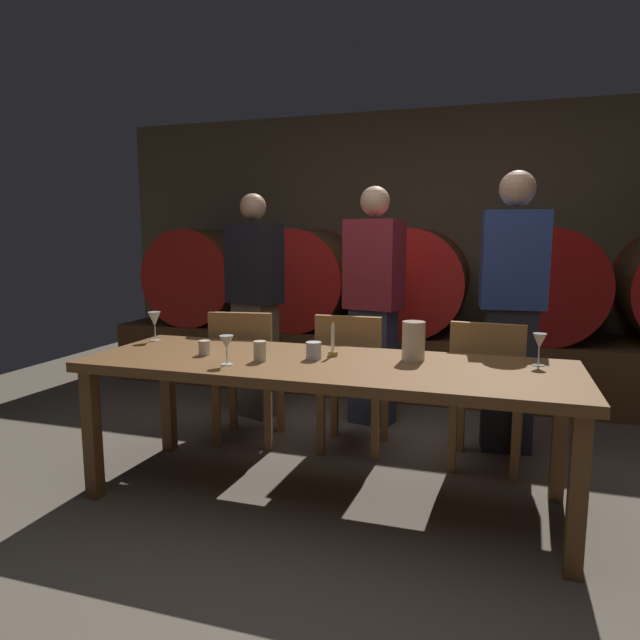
{
  "coord_description": "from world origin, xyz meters",
  "views": [
    {
      "loc": [
        0.65,
        -2.42,
        1.35
      ],
      "look_at": [
        -0.22,
        0.35,
        0.91
      ],
      "focal_mm": 31.49,
      "sensor_mm": 36.0,
      "label": 1
    }
  ],
  "objects_px": {
    "cup_left": "(204,348)",
    "cup_center": "(260,351)",
    "wine_barrel_far_left": "(206,276)",
    "wine_barrel_right": "(544,284)",
    "candle_center": "(333,347)",
    "dining_table": "(325,375)",
    "guest_center": "(374,305)",
    "pitcher": "(414,341)",
    "chair_center": "(352,376)",
    "wine_barrel_center": "(414,281)",
    "guest_left": "(255,305)",
    "chair_left": "(246,370)",
    "wine_glass_right": "(539,342)",
    "chair_right": "(487,388)",
    "wine_glass_left": "(155,320)",
    "wine_barrel_left": "(306,279)",
    "wine_glass_center": "(227,343)",
    "guest_right": "(511,310)",
    "cup_right": "(314,351)"
  },
  "relations": [
    {
      "from": "cup_left",
      "to": "cup_center",
      "type": "xyz_separation_m",
      "value": [
        0.34,
        -0.05,
        0.01
      ]
    },
    {
      "from": "wine_barrel_far_left",
      "to": "wine_barrel_right",
      "type": "relative_size",
      "value": 1.0
    },
    {
      "from": "wine_barrel_right",
      "to": "candle_center",
      "type": "distance_m",
      "value": 2.39
    },
    {
      "from": "dining_table",
      "to": "guest_center",
      "type": "distance_m",
      "value": 1.27
    },
    {
      "from": "wine_barrel_right",
      "to": "pitcher",
      "type": "xyz_separation_m",
      "value": [
        -0.75,
        -2.05,
        -0.14
      ]
    },
    {
      "from": "chair_center",
      "to": "candle_center",
      "type": "distance_m",
      "value": 0.6
    },
    {
      "from": "pitcher",
      "to": "wine_barrel_center",
      "type": "bearing_deg",
      "value": 98.15
    },
    {
      "from": "chair_center",
      "to": "pitcher",
      "type": "height_order",
      "value": "pitcher"
    },
    {
      "from": "guest_left",
      "to": "cup_left",
      "type": "relative_size",
      "value": 21.59
    },
    {
      "from": "wine_barrel_right",
      "to": "chair_left",
      "type": "relative_size",
      "value": 1.02
    },
    {
      "from": "wine_glass_right",
      "to": "wine_barrel_center",
      "type": "bearing_deg",
      "value": 114.15
    },
    {
      "from": "wine_barrel_center",
      "to": "cup_center",
      "type": "distance_m",
      "value": 2.35
    },
    {
      "from": "chair_right",
      "to": "candle_center",
      "type": "height_order",
      "value": "candle_center"
    },
    {
      "from": "wine_barrel_center",
      "to": "wine_glass_left",
      "type": "distance_m",
      "value": 2.35
    },
    {
      "from": "chair_center",
      "to": "guest_left",
      "type": "height_order",
      "value": "guest_left"
    },
    {
      "from": "wine_barrel_left",
      "to": "dining_table",
      "type": "relative_size",
      "value": 0.37
    },
    {
      "from": "wine_barrel_right",
      "to": "candle_center",
      "type": "xyz_separation_m",
      "value": [
        -1.16,
        -2.08,
        -0.18
      ]
    },
    {
      "from": "wine_barrel_far_left",
      "to": "chair_right",
      "type": "xyz_separation_m",
      "value": [
        2.65,
        -1.59,
        -0.47
      ]
    },
    {
      "from": "wine_glass_center",
      "to": "chair_right",
      "type": "bearing_deg",
      "value": 34.56
    },
    {
      "from": "wine_glass_left",
      "to": "chair_center",
      "type": "bearing_deg",
      "value": 21.28
    },
    {
      "from": "wine_barrel_center",
      "to": "chair_left",
      "type": "distance_m",
      "value": 1.88
    },
    {
      "from": "wine_barrel_right",
      "to": "dining_table",
      "type": "distance_m",
      "value": 2.52
    },
    {
      "from": "chair_center",
      "to": "wine_glass_right",
      "type": "relative_size",
      "value": 5.59
    },
    {
      "from": "wine_barrel_far_left",
      "to": "wine_barrel_center",
      "type": "relative_size",
      "value": 1.0
    },
    {
      "from": "chair_left",
      "to": "cup_center",
      "type": "relative_size",
      "value": 8.64
    },
    {
      "from": "guest_right",
      "to": "pitcher",
      "type": "bearing_deg",
      "value": 54.62
    },
    {
      "from": "chair_right",
      "to": "guest_right",
      "type": "bearing_deg",
      "value": -102.66
    },
    {
      "from": "wine_barrel_center",
      "to": "chair_left",
      "type": "relative_size",
      "value": 1.02
    },
    {
      "from": "guest_right",
      "to": "wine_glass_left",
      "type": "distance_m",
      "value": 2.17
    },
    {
      "from": "guest_right",
      "to": "cup_center",
      "type": "distance_m",
      "value": 1.64
    },
    {
      "from": "chair_right",
      "to": "guest_right",
      "type": "height_order",
      "value": "guest_right"
    },
    {
      "from": "chair_left",
      "to": "guest_right",
      "type": "xyz_separation_m",
      "value": [
        1.61,
        0.4,
        0.41
      ]
    },
    {
      "from": "wine_barrel_center",
      "to": "guest_right",
      "type": "bearing_deg",
      "value": -57.34
    },
    {
      "from": "cup_right",
      "to": "wine_glass_right",
      "type": "bearing_deg",
      "value": 10.15
    },
    {
      "from": "wine_barrel_center",
      "to": "cup_right",
      "type": "bearing_deg",
      "value": -95.08
    },
    {
      "from": "chair_right",
      "to": "pitcher",
      "type": "xyz_separation_m",
      "value": [
        -0.36,
        -0.46,
        0.34
      ]
    },
    {
      "from": "guest_left",
      "to": "wine_glass_left",
      "type": "xyz_separation_m",
      "value": [
        -0.23,
        -0.93,
        0.01
      ]
    },
    {
      "from": "wine_barrel_left",
      "to": "wine_glass_right",
      "type": "bearing_deg",
      "value": -46.66
    },
    {
      "from": "cup_left",
      "to": "cup_center",
      "type": "relative_size",
      "value": 0.75
    },
    {
      "from": "wine_barrel_far_left",
      "to": "cup_center",
      "type": "relative_size",
      "value": 8.78
    },
    {
      "from": "chair_right",
      "to": "chair_left",
      "type": "bearing_deg",
      "value": 5.12
    },
    {
      "from": "wine_barrel_left",
      "to": "chair_left",
      "type": "relative_size",
      "value": 1.02
    },
    {
      "from": "wine_glass_left",
      "to": "cup_right",
      "type": "relative_size",
      "value": 1.97
    },
    {
      "from": "wine_glass_left",
      "to": "wine_glass_right",
      "type": "relative_size",
      "value": 1.11
    },
    {
      "from": "guest_left",
      "to": "wine_glass_center",
      "type": "relative_size",
      "value": 11.41
    },
    {
      "from": "dining_table",
      "to": "cup_left",
      "type": "bearing_deg",
      "value": -176.46
    },
    {
      "from": "dining_table",
      "to": "pitcher",
      "type": "distance_m",
      "value": 0.48
    },
    {
      "from": "wine_barrel_far_left",
      "to": "guest_center",
      "type": "height_order",
      "value": "guest_center"
    },
    {
      "from": "wine_glass_left",
      "to": "cup_right",
      "type": "height_order",
      "value": "wine_glass_left"
    },
    {
      "from": "wine_barrel_center",
      "to": "wine_glass_center",
      "type": "height_order",
      "value": "wine_barrel_center"
    }
  ]
}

